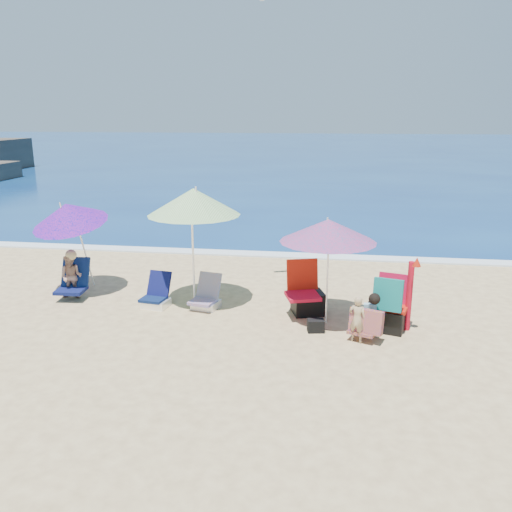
# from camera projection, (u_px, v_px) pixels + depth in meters

# --- Properties ---
(ground) EXTENTS (120.00, 120.00, 0.00)m
(ground) POSITION_uv_depth(u_px,v_px,m) (265.00, 337.00, 8.69)
(ground) COLOR #D8BC84
(ground) RESTS_ON ground
(sea) EXTENTS (120.00, 80.00, 0.12)m
(sea) POSITION_uv_depth(u_px,v_px,m) (324.00, 150.00, 51.66)
(sea) COLOR navy
(sea) RESTS_ON ground
(foam) EXTENTS (120.00, 0.50, 0.04)m
(foam) POSITION_uv_depth(u_px,v_px,m) (291.00, 255.00, 13.56)
(foam) COLOR white
(foam) RESTS_ON ground
(umbrella_turquoise) EXTENTS (1.75, 1.75, 1.88)m
(umbrella_turquoise) POSITION_uv_depth(u_px,v_px,m) (328.00, 231.00, 8.85)
(umbrella_turquoise) COLOR white
(umbrella_turquoise) RESTS_ON ground
(umbrella_striped) EXTENTS (1.95, 1.95, 2.28)m
(umbrella_striped) POSITION_uv_depth(u_px,v_px,m) (194.00, 202.00, 9.63)
(umbrella_striped) COLOR white
(umbrella_striped) RESTS_ON ground
(umbrella_blue) EXTENTS (1.82, 1.86, 2.01)m
(umbrella_blue) POSITION_uv_depth(u_px,v_px,m) (68.00, 214.00, 10.36)
(umbrella_blue) COLOR white
(umbrella_blue) RESTS_ON ground
(furled_umbrella) EXTENTS (0.21, 0.33, 1.33)m
(furled_umbrella) POSITION_uv_depth(u_px,v_px,m) (411.00, 290.00, 8.76)
(furled_umbrella) COLOR #B80D20
(furled_umbrella) RESTS_ON ground
(chair_navy) EXTENTS (0.55, 0.62, 0.63)m
(chair_navy) POSITION_uv_depth(u_px,v_px,m) (156.00, 298.00, 10.04)
(chair_navy) COLOR #0B1A41
(chair_navy) RESTS_ON ground
(chair_rainbow) EXTENTS (0.58, 0.69, 0.64)m
(chair_rainbow) POSITION_uv_depth(u_px,v_px,m) (206.00, 299.00, 9.94)
(chair_rainbow) COLOR #CE6448
(chair_rainbow) RESTS_ON ground
(camp_chair_left) EXTENTS (0.77, 0.93, 1.00)m
(camp_chair_left) POSITION_uv_depth(u_px,v_px,m) (307.00, 298.00, 9.63)
(camp_chair_left) COLOR red
(camp_chair_left) RESTS_ON ground
(camp_chair_right) EXTENTS (0.81, 0.76, 0.98)m
(camp_chair_right) POSITION_uv_depth(u_px,v_px,m) (389.00, 311.00, 8.86)
(camp_chair_right) COLOR #B81D0D
(camp_chair_right) RESTS_ON ground
(person_center) EXTENTS (0.59, 0.52, 0.78)m
(person_center) POSITION_uv_depth(u_px,v_px,m) (362.00, 319.00, 8.43)
(person_center) COLOR tan
(person_center) RESTS_ON ground
(person_left) EXTENTS (0.58, 0.72, 0.99)m
(person_left) POSITION_uv_depth(u_px,v_px,m) (72.00, 276.00, 10.41)
(person_left) COLOR tan
(person_left) RESTS_ON ground
(bag_black_a) EXTENTS (0.28, 0.21, 0.20)m
(bag_black_a) POSITION_uv_depth(u_px,v_px,m) (159.00, 297.00, 10.25)
(bag_black_a) COLOR black
(bag_black_a) RESTS_ON ground
(bag_navy_b) EXTENTS (0.48, 0.41, 0.31)m
(bag_navy_b) POSITION_uv_depth(u_px,v_px,m) (381.00, 308.00, 9.53)
(bag_navy_b) COLOR #1A1E3A
(bag_navy_b) RESTS_ON ground
(bag_black_b) EXTENTS (0.31, 0.24, 0.21)m
(bag_black_b) POSITION_uv_depth(u_px,v_px,m) (316.00, 326.00, 8.88)
(bag_black_b) COLOR black
(bag_black_b) RESTS_ON ground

